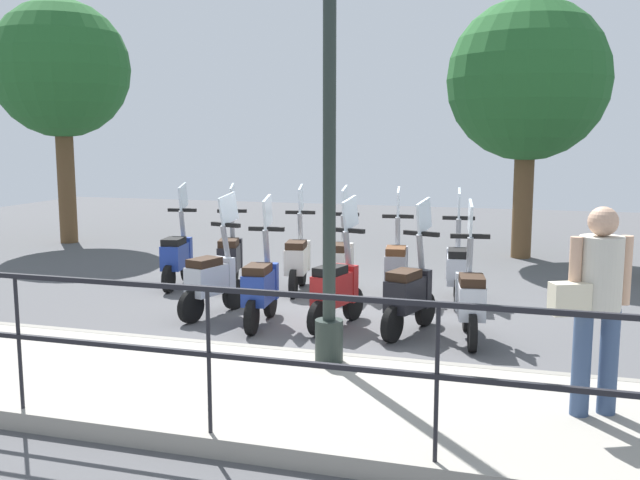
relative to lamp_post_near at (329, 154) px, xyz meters
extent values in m
plane|color=#4C4C4F|center=(2.40, 0.37, -2.08)|extent=(28.00, 28.00, 0.00)
cube|color=gray|center=(-0.80, 0.37, -2.01)|extent=(2.20, 20.00, 0.15)
cube|color=gray|center=(0.25, 0.37, -2.01)|extent=(0.10, 20.00, 0.15)
cube|color=black|center=(-1.80, 0.37, -0.88)|extent=(0.04, 16.00, 0.04)
cube|color=black|center=(-1.80, 0.37, -1.36)|extent=(0.04, 16.00, 0.04)
cylinder|color=black|center=(-1.80, -1.23, -1.41)|extent=(0.03, 0.03, 1.05)
cylinder|color=black|center=(-1.80, 0.37, -1.41)|extent=(0.03, 0.03, 1.05)
cylinder|color=black|center=(-1.80, 1.97, -1.41)|extent=(0.03, 0.03, 1.05)
cylinder|color=#232D28|center=(0.00, 0.00, -1.73)|extent=(0.26, 0.26, 0.40)
cylinder|color=#232D28|center=(0.00, 0.00, 0.19)|extent=(0.12, 0.12, 4.24)
cylinder|color=#384C70|center=(-0.60, -2.38, -1.52)|extent=(0.14, 0.14, 0.82)
cylinder|color=#384C70|center=(-0.69, -2.18, -1.52)|extent=(0.14, 0.14, 0.82)
cylinder|color=beige|center=(-0.65, -2.28, -0.84)|extent=(0.43, 0.43, 0.55)
sphere|color=tan|center=(-0.65, -2.28, -0.45)|extent=(0.22, 0.22, 0.22)
cylinder|color=tan|center=(-0.56, -2.46, -0.82)|extent=(0.09, 0.09, 0.52)
cylinder|color=tan|center=(-0.73, -2.09, -0.82)|extent=(0.09, 0.09, 0.52)
cube|color=beige|center=(-0.80, -2.06, -1.01)|extent=(0.25, 0.31, 0.24)
cylinder|color=brown|center=(6.59, 7.62, -0.81)|extent=(0.36, 0.36, 2.56)
sphere|color=#235B28|center=(6.59, 7.62, 1.53)|extent=(2.81, 2.81, 2.81)
cylinder|color=brown|center=(7.39, -1.60, -1.01)|extent=(0.36, 0.36, 2.15)
sphere|color=#235B28|center=(7.39, -1.60, 1.16)|extent=(2.91, 2.91, 2.91)
cylinder|color=black|center=(2.02, -1.09, -1.88)|extent=(0.41, 0.14, 0.40)
cylinder|color=black|center=(1.20, -1.22, -1.88)|extent=(0.41, 0.14, 0.40)
cube|color=#B7BCC6|center=(1.52, -1.17, -1.60)|extent=(0.64, 0.37, 0.36)
cube|color=#B7BCC6|center=(1.81, -1.13, -1.58)|extent=(0.17, 0.32, 0.44)
cube|color=black|center=(1.45, -1.18, -1.37)|extent=(0.44, 0.32, 0.10)
cylinder|color=gray|center=(1.87, -1.12, -1.23)|extent=(0.19, 0.10, 0.55)
cube|color=black|center=(1.87, -1.12, -0.95)|extent=(0.13, 0.44, 0.05)
cube|color=silver|center=(1.93, -1.11, -0.75)|extent=(0.39, 0.09, 0.42)
cylinder|color=black|center=(2.08, -0.60, -1.88)|extent=(0.41, 0.19, 0.40)
cylinder|color=black|center=(1.29, -0.35, -1.88)|extent=(0.41, 0.19, 0.40)
cube|color=black|center=(1.60, -0.45, -1.60)|extent=(0.66, 0.45, 0.36)
cube|color=black|center=(1.88, -0.54, -1.58)|extent=(0.20, 0.32, 0.44)
cube|color=black|center=(1.54, -0.43, -1.37)|extent=(0.46, 0.37, 0.10)
cylinder|color=gray|center=(1.94, -0.56, -1.23)|extent=(0.20, 0.12, 0.55)
cube|color=black|center=(1.94, -0.56, -0.95)|extent=(0.19, 0.44, 0.05)
cube|color=silver|center=(1.99, -0.57, -0.75)|extent=(0.38, 0.14, 0.42)
cylinder|color=black|center=(2.11, 0.29, -1.88)|extent=(0.41, 0.17, 0.40)
cylinder|color=black|center=(1.30, 0.49, -1.88)|extent=(0.41, 0.17, 0.40)
cube|color=#B21E1E|center=(1.62, 0.41, -1.60)|extent=(0.65, 0.42, 0.36)
cube|color=#B21E1E|center=(1.90, 0.34, -1.58)|extent=(0.19, 0.32, 0.44)
cube|color=black|center=(1.55, 0.43, -1.37)|extent=(0.45, 0.35, 0.10)
cylinder|color=gray|center=(1.96, 0.33, -1.23)|extent=(0.19, 0.11, 0.55)
cube|color=black|center=(1.96, 0.33, -0.95)|extent=(0.16, 0.44, 0.05)
cube|color=silver|center=(2.02, 0.31, -0.75)|extent=(0.38, 0.12, 0.42)
cylinder|color=black|center=(1.95, 1.32, -1.88)|extent=(0.41, 0.12, 0.40)
cylinder|color=black|center=(1.13, 1.24, -1.88)|extent=(0.41, 0.12, 0.40)
cube|color=navy|center=(1.45, 1.27, -1.60)|extent=(0.63, 0.34, 0.36)
cube|color=navy|center=(1.74, 1.30, -1.58)|extent=(0.15, 0.31, 0.44)
cube|color=black|center=(1.38, 1.26, -1.37)|extent=(0.42, 0.30, 0.10)
cylinder|color=gray|center=(1.80, 1.31, -1.23)|extent=(0.19, 0.09, 0.55)
cube|color=black|center=(1.80, 1.31, -0.95)|extent=(0.10, 0.44, 0.05)
cube|color=silver|center=(1.86, 1.31, -0.75)|extent=(0.39, 0.07, 0.42)
cylinder|color=black|center=(2.18, 1.91, -1.88)|extent=(0.41, 0.18, 0.40)
cylinder|color=black|center=(1.38, 2.13, -1.88)|extent=(0.41, 0.18, 0.40)
cube|color=#B7BCC6|center=(1.70, 2.04, -1.60)|extent=(0.65, 0.43, 0.36)
cube|color=#B7BCC6|center=(1.98, 1.97, -1.58)|extent=(0.20, 0.32, 0.44)
cube|color=black|center=(1.63, 2.06, -1.37)|extent=(0.45, 0.36, 0.10)
cylinder|color=gray|center=(2.04, 1.95, -1.23)|extent=(0.19, 0.12, 0.55)
cube|color=black|center=(2.04, 1.95, -0.95)|extent=(0.18, 0.44, 0.05)
cube|color=silver|center=(2.10, 1.94, -0.75)|extent=(0.38, 0.13, 0.42)
cylinder|color=black|center=(3.78, -0.79, -1.88)|extent=(0.41, 0.12, 0.40)
cylinder|color=black|center=(2.96, -0.89, -1.88)|extent=(0.41, 0.12, 0.40)
cube|color=#B7BCC6|center=(3.29, -0.85, -1.60)|extent=(0.63, 0.35, 0.36)
cube|color=#B7BCC6|center=(3.57, -0.82, -1.58)|extent=(0.15, 0.31, 0.44)
cube|color=black|center=(3.22, -0.86, -1.37)|extent=(0.43, 0.30, 0.10)
cylinder|color=gray|center=(3.63, -0.81, -1.23)|extent=(0.19, 0.09, 0.55)
cube|color=black|center=(3.63, -0.81, -0.95)|extent=(0.11, 0.44, 0.05)
cube|color=silver|center=(3.69, -0.80, -0.75)|extent=(0.39, 0.07, 0.42)
cylinder|color=black|center=(3.74, 0.04, -1.88)|extent=(0.41, 0.13, 0.40)
cylinder|color=black|center=(2.92, -0.07, -1.88)|extent=(0.41, 0.13, 0.40)
cube|color=gray|center=(3.24, -0.02, -1.60)|extent=(0.63, 0.36, 0.36)
cube|color=gray|center=(3.53, 0.02, -1.58)|extent=(0.16, 0.31, 0.44)
cube|color=#4C2D19|center=(3.18, -0.03, -1.37)|extent=(0.43, 0.31, 0.10)
cylinder|color=gray|center=(3.59, 0.02, -1.23)|extent=(0.19, 0.09, 0.55)
cube|color=black|center=(3.59, 0.02, -0.95)|extent=(0.12, 0.44, 0.05)
cube|color=silver|center=(3.65, 0.03, -0.75)|extent=(0.39, 0.08, 0.42)
cylinder|color=black|center=(3.81, 0.83, -1.88)|extent=(0.40, 0.10, 0.40)
cylinder|color=black|center=(2.98, 0.79, -1.88)|extent=(0.40, 0.10, 0.40)
cube|color=beige|center=(3.31, 0.81, -1.60)|extent=(0.61, 0.31, 0.36)
cube|color=beige|center=(3.60, 0.82, -1.58)|extent=(0.14, 0.31, 0.44)
cube|color=black|center=(3.24, 0.80, -1.37)|extent=(0.41, 0.28, 0.10)
cylinder|color=gray|center=(3.66, 0.82, -1.23)|extent=(0.19, 0.08, 0.55)
cube|color=black|center=(3.66, 0.82, -0.95)|extent=(0.08, 0.44, 0.05)
cube|color=silver|center=(3.72, 0.83, -0.75)|extent=(0.39, 0.05, 0.42)
cylinder|color=black|center=(3.84, 1.52, -1.88)|extent=(0.41, 0.15, 0.40)
cylinder|color=black|center=(3.03, 1.38, -1.88)|extent=(0.41, 0.15, 0.40)
cube|color=beige|center=(3.35, 1.44, -1.60)|extent=(0.64, 0.38, 0.36)
cube|color=beige|center=(3.64, 1.49, -1.58)|extent=(0.17, 0.32, 0.44)
cube|color=black|center=(3.28, 1.43, -1.37)|extent=(0.44, 0.32, 0.10)
cylinder|color=gray|center=(3.70, 1.50, -1.23)|extent=(0.19, 0.10, 0.55)
cube|color=black|center=(3.70, 1.50, -0.95)|extent=(0.13, 0.44, 0.05)
cube|color=silver|center=(3.76, 1.51, -0.75)|extent=(0.39, 0.09, 0.42)
cylinder|color=black|center=(3.74, 2.58, -1.88)|extent=(0.41, 0.19, 0.40)
cylinder|color=black|center=(2.94, 2.36, -1.88)|extent=(0.41, 0.19, 0.40)
cube|color=black|center=(3.25, 2.45, -1.60)|extent=(0.65, 0.43, 0.36)
cube|color=black|center=(3.53, 2.53, -1.58)|extent=(0.20, 0.32, 0.44)
cube|color=black|center=(3.19, 2.43, -1.37)|extent=(0.46, 0.36, 0.10)
cylinder|color=gray|center=(3.59, 2.54, -1.23)|extent=(0.19, 0.12, 0.55)
cube|color=black|center=(3.59, 2.54, -0.95)|extent=(0.18, 0.44, 0.05)
cube|color=silver|center=(3.65, 2.56, -0.75)|extent=(0.38, 0.13, 0.42)
cylinder|color=black|center=(3.64, 3.34, -1.88)|extent=(0.41, 0.14, 0.40)
cylinder|color=black|center=(2.82, 3.22, -1.88)|extent=(0.41, 0.14, 0.40)
cube|color=navy|center=(3.15, 3.27, -1.60)|extent=(0.64, 0.37, 0.36)
cube|color=navy|center=(3.43, 3.31, -1.58)|extent=(0.16, 0.31, 0.44)
cube|color=black|center=(3.08, 3.26, -1.37)|extent=(0.44, 0.32, 0.10)
cylinder|color=gray|center=(3.49, 3.32, -1.23)|extent=(0.19, 0.10, 0.55)
cube|color=black|center=(3.49, 3.32, -0.95)|extent=(0.13, 0.44, 0.05)
cube|color=silver|center=(3.55, 3.33, -0.75)|extent=(0.39, 0.09, 0.42)
camera|label=1|loc=(-6.21, -1.77, 0.17)|focal=40.00mm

